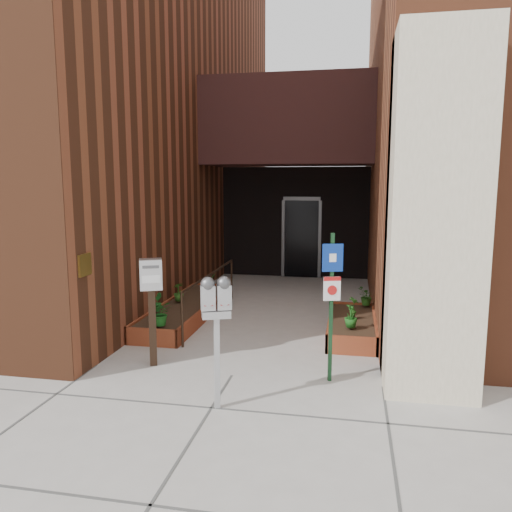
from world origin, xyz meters
The scene contains 15 objects.
ground centered at (0.00, 0.00, 0.00)m, with size 80.00×80.00×0.00m, color #9E9991.
architecture centered at (-0.18, 6.89, 4.98)m, with size 20.00×14.60×10.00m.
planter_left centered at (-1.55, 2.70, 0.13)m, with size 0.90×3.60×0.30m.
planter_right centered at (1.60, 2.20, 0.13)m, with size 0.80×2.20×0.30m.
handrail centered at (-1.05, 2.65, 0.75)m, with size 0.04×3.34×0.90m.
parking_meter centered at (0.07, -0.97, 1.21)m, with size 0.36×0.24×1.56m.
sign_post centered at (1.32, 0.07, 1.21)m, with size 0.26×0.10×1.97m.
payment_dropbox centered at (-1.20, 0.18, 1.11)m, with size 0.37×0.33×1.54m.
shrub_left_a centered at (-1.45, 1.13, 0.50)m, with size 0.37×0.37×0.41m, color #185317.
shrub_left_b centered at (-1.85, 1.95, 0.47)m, with size 0.18×0.18×0.34m, color #18541A.
shrub_left_c centered at (-1.74, 2.77, 0.48)m, with size 0.20×0.20×0.36m, color #265117.
shrub_left_d centered at (-1.29, 3.53, 0.50)m, with size 0.21×0.21×0.41m, color #22631C.
shrub_right_a centered at (1.58, 1.60, 0.48)m, with size 0.21×0.21×0.37m, color #1B5A19.
shrub_right_b centered at (1.62, 2.23, 0.48)m, with size 0.19×0.19×0.37m, color #215217.
shrub_right_c centered at (1.85, 3.10, 0.47)m, with size 0.31×0.31×0.34m, color #215317.
Camera 1 is at (1.56, -6.29, 2.63)m, focal length 35.00 mm.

